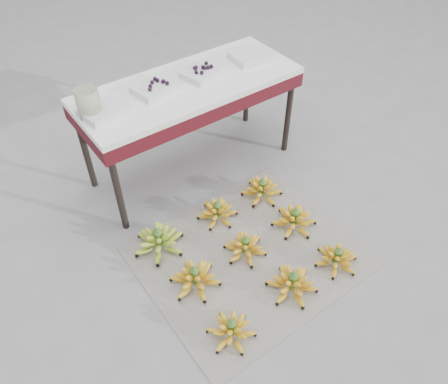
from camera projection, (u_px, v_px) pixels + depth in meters
ground at (269, 251)px, 2.62m from camera, size 60.00×60.00×0.00m
newspaper_mat at (250, 254)px, 2.60m from camera, size 1.25×1.05×0.01m
bunch_front_left at (231, 330)px, 2.19m from camera, size 0.31×0.31×0.15m
bunch_front_center at (292, 284)px, 2.38m from camera, size 0.33×0.33×0.17m
bunch_front_right at (337, 258)px, 2.52m from camera, size 0.31×0.31×0.15m
bunch_mid_left at (195, 278)px, 2.41m from camera, size 0.30×0.30×0.17m
bunch_mid_center at (245, 247)px, 2.57m from camera, size 0.29×0.29×0.15m
bunch_mid_right at (294, 220)px, 2.72m from camera, size 0.37×0.37×0.17m
bunch_back_left at (159, 241)px, 2.59m from camera, size 0.35×0.35×0.19m
bunch_back_center at (217, 212)px, 2.78m from camera, size 0.34×0.34×0.16m
bunch_back_right at (262, 190)px, 2.92m from camera, size 0.30×0.30×0.16m
vendor_table at (189, 94)px, 2.76m from camera, size 1.43×0.57×0.69m
tray_far_left at (104, 110)px, 2.45m from camera, size 0.29×0.23×0.04m
tray_left at (155, 87)px, 2.62m from camera, size 0.29×0.23×0.07m
tray_right at (203, 72)px, 2.76m from camera, size 0.30×0.25×0.07m
tray_far_right at (252, 56)px, 2.91m from camera, size 0.28×0.21×0.04m
glass_jar at (88, 103)px, 2.39m from camera, size 0.14×0.14×0.17m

